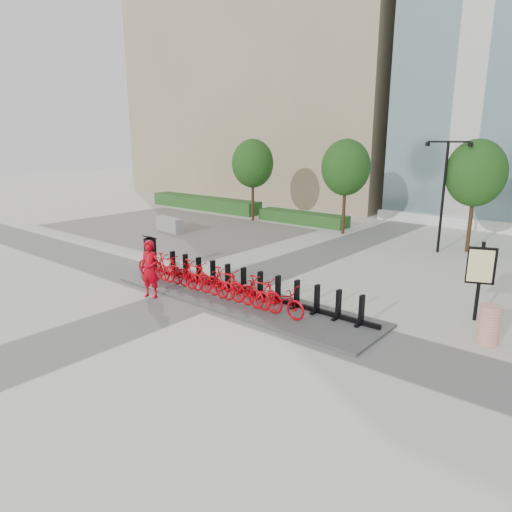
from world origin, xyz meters
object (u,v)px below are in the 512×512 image
Objects in this scene: bike_0 at (154,266)px; kiosk at (150,254)px; map_sign at (481,269)px; jersey_barrier at (170,225)px; construction_barrel at (489,325)px; worker_red at (150,269)px.

bike_0 is 1.26× the size of kiosk.
jersey_barrier is at bearing 148.05° from map_sign.
map_sign is (10.21, 3.46, 0.98)m from bike_0.
construction_barrel is 1.91m from map_sign.
map_sign reaches higher than construction_barrel.
worker_red is 10.00m from construction_barrel.
jersey_barrier is 17.16m from map_sign.
kiosk is 2.95m from worker_red.
jersey_barrier is (-6.68, 6.31, -0.15)m from bike_0.
worker_red is 0.93× the size of jersey_barrier.
bike_0 is at bearing -169.66° from construction_barrel.
bike_0 is 9.19m from jersey_barrier.
jersey_barrier is at bearing 166.18° from construction_barrel.
bike_0 is 0.87× the size of jersey_barrier.
kiosk is at bearing -173.01° from construction_barrel.
bike_0 is 0.77× the size of map_sign.
kiosk reaches higher than construction_barrel.
construction_barrel is at bearing -87.47° from map_sign.
jersey_barrier is at bearing 127.99° from kiosk.
construction_barrel is 18.09m from jersey_barrier.
bike_0 is 11.07m from construction_barrel.
map_sign is (11.10, 2.91, 0.77)m from kiosk.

